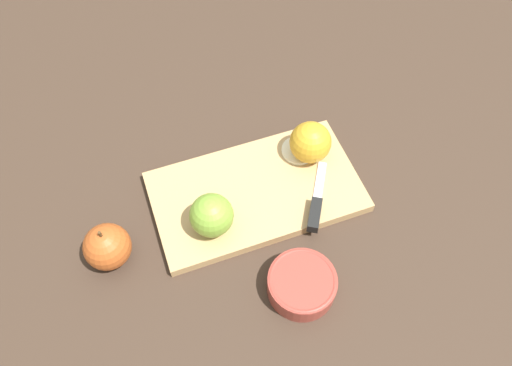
{
  "coord_description": "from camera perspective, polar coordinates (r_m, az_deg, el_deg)",
  "views": [
    {
      "loc": [
        -0.23,
        -0.43,
        0.79
      ],
      "look_at": [
        0.0,
        0.0,
        0.04
      ],
      "focal_mm": 35.0,
      "sensor_mm": 36.0,
      "label": 1
    }
  ],
  "objects": [
    {
      "name": "bowl",
      "position": [
        0.83,
        5.27,
        -11.4
      ],
      "size": [
        0.11,
        0.11,
        0.04
      ],
      "color": "#99382D",
      "rests_on": "ground_plane"
    },
    {
      "name": "apple_half_left",
      "position": [
        0.84,
        -5.08,
        -3.69
      ],
      "size": [
        0.08,
        0.08,
        0.08
      ],
      "rotation": [
        0.0,
        0.0,
        6.26
      ],
      "color": "olive",
      "rests_on": "cutting_board"
    },
    {
      "name": "ground_plane",
      "position": [
        0.93,
        -0.0,
        -1.34
      ],
      "size": [
        4.0,
        4.0,
        0.0
      ],
      "primitive_type": "plane",
      "color": "#38281E"
    },
    {
      "name": "apple_whole",
      "position": [
        0.87,
        -16.62,
        -6.99
      ],
      "size": [
        0.08,
        0.08,
        0.09
      ],
      "color": "#AD4C1E",
      "rests_on": "ground_plane"
    },
    {
      "name": "apple_half_right",
      "position": [
        0.93,
        6.22,
        4.65
      ],
      "size": [
        0.08,
        0.08,
        0.08
      ],
      "rotation": [
        0.0,
        0.0,
        2.13
      ],
      "color": "gold",
      "rests_on": "cutting_board"
    },
    {
      "name": "cutting_board",
      "position": [
        0.92,
        -0.0,
        -1.02
      ],
      "size": [
        0.4,
        0.27,
        0.02
      ],
      "color": "tan",
      "rests_on": "ground_plane"
    },
    {
      "name": "knife",
      "position": [
        0.89,
        6.81,
        -3.03
      ],
      "size": [
        0.11,
        0.13,
        0.02
      ],
      "rotation": [
        0.0,
        0.0,
        0.88
      ],
      "color": "silver",
      "rests_on": "cutting_board"
    },
    {
      "name": "apple_slice",
      "position": [
        0.96,
        4.9,
        3.75
      ],
      "size": [
        0.07,
        0.07,
        0.01
      ],
      "color": "#EFE5C6",
      "rests_on": "cutting_board"
    }
  ]
}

